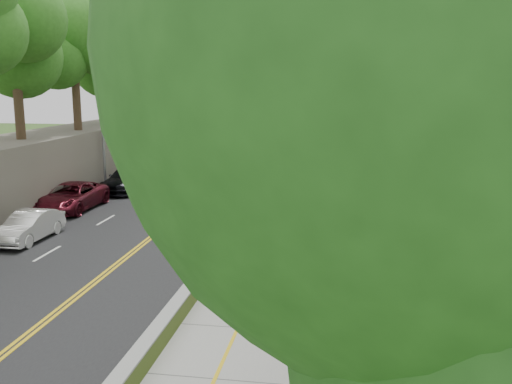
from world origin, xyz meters
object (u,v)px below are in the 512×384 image
at_px(streetlight, 106,121).
at_px(construction_barrel, 328,165).
at_px(person_far, 331,176).
at_px(car_2, 71,197).
at_px(car_1, 29,226).
at_px(painter_0, 251,216).
at_px(signpost, 221,237).
at_px(concrete_block, 298,236).

xyz_separation_m(streetlight, construction_barrel, (14.22, 10.85, -4.11)).
bearing_deg(person_far, car_2, 26.41).
bearing_deg(car_2, person_far, 32.87).
relative_size(streetlight, car_1, 1.94).
bearing_deg(streetlight, person_far, 12.24).
bearing_deg(person_far, painter_0, 67.76).
distance_m(signpost, construction_barrel, 28.04).
xyz_separation_m(signpost, construction_barrel, (2.71, 27.87, -1.43)).
distance_m(signpost, concrete_block, 6.56).
bearing_deg(construction_barrel, painter_0, -98.61).
distance_m(concrete_block, painter_0, 3.16).
height_order(construction_barrel, concrete_block, construction_barrel).
xyz_separation_m(car_2, person_far, (14.28, 9.23, 0.03)).
relative_size(concrete_block, person_far, 0.79).
xyz_separation_m(concrete_block, car_2, (-13.28, 4.95, 0.34)).
bearing_deg(signpost, streetlight, 124.08).
height_order(construction_barrel, person_far, person_far).
relative_size(streetlight, signpost, 2.58).
xyz_separation_m(painter_0, person_far, (3.45, 12.21, 0.02)).
height_order(painter_0, person_far, person_far).
distance_m(streetlight, signpost, 20.72).
xyz_separation_m(car_1, car_2, (-1.08, 6.20, 0.09)).
relative_size(streetlight, person_far, 5.10).
relative_size(streetlight, car_2, 1.45).
xyz_separation_m(construction_barrel, concrete_block, (-0.56, -21.85, -0.06)).
bearing_deg(car_2, streetlight, 93.60).
bearing_deg(streetlight, car_2, -86.40).
distance_m(streetlight, painter_0, 14.90).
height_order(streetlight, person_far, streetlight).
height_order(streetlight, car_1, streetlight).
distance_m(construction_barrel, person_far, 7.69).
bearing_deg(car_2, signpost, -44.57).
bearing_deg(concrete_block, car_1, -174.13).
bearing_deg(concrete_block, car_2, 159.57).
xyz_separation_m(car_2, painter_0, (10.83, -2.98, 0.01)).
xyz_separation_m(concrete_block, car_1, (-12.20, -1.26, 0.25)).
distance_m(construction_barrel, car_1, 26.40).
xyz_separation_m(signpost, concrete_block, (2.15, 6.02, -1.50)).
bearing_deg(construction_barrel, streetlight, -142.66).
bearing_deg(construction_barrel, car_2, -129.31).
distance_m(concrete_block, person_far, 14.22).
relative_size(construction_barrel, car_2, 0.17).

